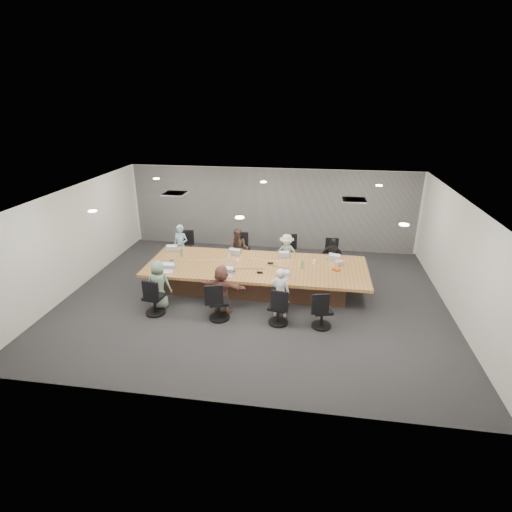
# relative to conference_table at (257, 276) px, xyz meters

# --- Properties ---
(floor) EXTENTS (10.00, 8.00, 0.00)m
(floor) POSITION_rel_conference_table_xyz_m (0.00, -0.50, -0.40)
(floor) COLOR #2C2C30
(floor) RESTS_ON ground
(ceiling) EXTENTS (10.00, 8.00, 0.00)m
(ceiling) POSITION_rel_conference_table_xyz_m (0.00, -0.50, 2.40)
(ceiling) COLOR white
(ceiling) RESTS_ON wall_back
(wall_back) EXTENTS (10.00, 0.00, 2.80)m
(wall_back) POSITION_rel_conference_table_xyz_m (0.00, 3.50, 1.00)
(wall_back) COLOR silver
(wall_back) RESTS_ON ground
(wall_front) EXTENTS (10.00, 0.00, 2.80)m
(wall_front) POSITION_rel_conference_table_xyz_m (0.00, -4.50, 1.00)
(wall_front) COLOR silver
(wall_front) RESTS_ON ground
(wall_left) EXTENTS (0.00, 8.00, 2.80)m
(wall_left) POSITION_rel_conference_table_xyz_m (-5.00, -0.50, 1.00)
(wall_left) COLOR silver
(wall_left) RESTS_ON ground
(wall_right) EXTENTS (0.00, 8.00, 2.80)m
(wall_right) POSITION_rel_conference_table_xyz_m (5.00, -0.50, 1.00)
(wall_right) COLOR silver
(wall_right) RESTS_ON ground
(curtain) EXTENTS (9.80, 0.04, 2.80)m
(curtain) POSITION_rel_conference_table_xyz_m (0.00, 3.42, 1.00)
(curtain) COLOR slate
(curtain) RESTS_ON ground
(conference_table) EXTENTS (6.00, 2.20, 0.74)m
(conference_table) POSITION_rel_conference_table_xyz_m (0.00, 0.00, 0.00)
(conference_table) COLOR #533424
(conference_table) RESTS_ON ground
(chair_0) EXTENTS (0.61, 0.61, 0.79)m
(chair_0) POSITION_rel_conference_table_xyz_m (-2.62, 1.70, -0.01)
(chair_0) COLOR black
(chair_0) RESTS_ON ground
(chair_1) EXTENTS (0.61, 0.61, 0.83)m
(chair_1) POSITION_rel_conference_table_xyz_m (-0.76, 1.70, 0.01)
(chair_1) COLOR black
(chair_1) RESTS_ON ground
(chair_2) EXTENTS (0.69, 0.69, 0.85)m
(chair_2) POSITION_rel_conference_table_xyz_m (0.72, 1.70, 0.02)
(chair_2) COLOR black
(chair_2) RESTS_ON ground
(chair_3) EXTENTS (0.52, 0.52, 0.74)m
(chair_3) POSITION_rel_conference_table_xyz_m (2.08, 1.70, -0.03)
(chair_3) COLOR black
(chair_3) RESTS_ON ground
(chair_4) EXTENTS (0.59, 0.59, 0.77)m
(chair_4) POSITION_rel_conference_table_xyz_m (-2.30, -1.70, -0.02)
(chair_4) COLOR black
(chair_4) RESTS_ON ground
(chair_5) EXTENTS (0.66, 0.66, 0.79)m
(chair_5) POSITION_rel_conference_table_xyz_m (-0.66, -1.70, -0.01)
(chair_5) COLOR black
(chair_5) RESTS_ON ground
(chair_6) EXTENTS (0.59, 0.59, 0.74)m
(chair_6) POSITION_rel_conference_table_xyz_m (0.78, -1.70, -0.03)
(chair_6) COLOR black
(chair_6) RESTS_ON ground
(chair_7) EXTENTS (0.61, 0.61, 0.73)m
(chair_7) POSITION_rel_conference_table_xyz_m (1.80, -1.70, -0.03)
(chair_7) COLOR black
(chair_7) RESTS_ON ground
(person_0) EXTENTS (0.53, 0.40, 1.33)m
(person_0) POSITION_rel_conference_table_xyz_m (-2.62, 1.35, 0.27)
(person_0) COLOR #88AEBF
(person_0) RESTS_ON ground
(laptop_0) EXTENTS (0.36, 0.29, 0.02)m
(laptop_0) POSITION_rel_conference_table_xyz_m (-2.62, 0.80, 0.35)
(laptop_0) COLOR #B2B2B7
(laptop_0) RESTS_ON conference_table
(person_1) EXTENTS (0.66, 0.53, 1.30)m
(person_1) POSITION_rel_conference_table_xyz_m (-0.76, 1.35, 0.25)
(person_1) COLOR #403027
(person_1) RESTS_ON ground
(laptop_1) EXTENTS (0.39, 0.30, 0.02)m
(laptop_1) POSITION_rel_conference_table_xyz_m (-0.76, 0.80, 0.35)
(laptop_1) COLOR #B2B2B7
(laptop_1) RESTS_ON conference_table
(person_2) EXTENTS (0.86, 0.62, 1.21)m
(person_2) POSITION_rel_conference_table_xyz_m (0.72, 1.35, 0.20)
(person_2) COLOR #B0C1AD
(person_2) RESTS_ON ground
(laptop_2) EXTENTS (0.34, 0.26, 0.02)m
(laptop_2) POSITION_rel_conference_table_xyz_m (0.72, 0.80, 0.35)
(laptop_2) COLOR #B2B2B7
(laptop_2) RESTS_ON conference_table
(person_3) EXTENTS (0.68, 0.30, 1.15)m
(person_3) POSITION_rel_conference_table_xyz_m (2.08, 1.35, 0.17)
(person_3) COLOR black
(person_3) RESTS_ON ground
(laptop_3) EXTENTS (0.38, 0.31, 0.02)m
(laptop_3) POSITION_rel_conference_table_xyz_m (2.08, 0.80, 0.35)
(laptop_3) COLOR #B2B2B7
(laptop_3) RESTS_ON conference_table
(person_4) EXTENTS (0.62, 0.41, 1.28)m
(person_4) POSITION_rel_conference_table_xyz_m (-2.30, -1.35, 0.24)
(person_4) COLOR gray
(person_4) RESTS_ON ground
(laptop_4) EXTENTS (0.37, 0.27, 0.02)m
(laptop_4) POSITION_rel_conference_table_xyz_m (-2.30, -0.80, 0.35)
(laptop_4) COLOR #B2B2B7
(laptop_4) RESTS_ON conference_table
(person_5) EXTENTS (1.21, 0.54, 1.26)m
(person_5) POSITION_rel_conference_table_xyz_m (-0.66, -1.35, 0.23)
(person_5) COLOR brown
(person_5) RESTS_ON ground
(laptop_5) EXTENTS (0.35, 0.26, 0.02)m
(laptop_5) POSITION_rel_conference_table_xyz_m (-0.66, -0.80, 0.35)
(laptop_5) COLOR #B2B2B7
(laptop_5) RESTS_ON conference_table
(person_6) EXTENTS (0.50, 0.35, 1.28)m
(person_6) POSITION_rel_conference_table_xyz_m (0.78, -1.35, 0.24)
(person_6) COLOR silver
(person_6) RESTS_ON ground
(laptop_6) EXTENTS (0.33, 0.26, 0.02)m
(laptop_6) POSITION_rel_conference_table_xyz_m (0.78, -0.80, 0.35)
(laptop_6) COLOR #B2B2B7
(laptop_6) RESTS_ON conference_table
(bottle_green_left) EXTENTS (0.07, 0.07, 0.25)m
(bottle_green_left) POSITION_rel_conference_table_xyz_m (-2.23, 0.31, 0.46)
(bottle_green_left) COLOR #4E8A50
(bottle_green_left) RESTS_ON conference_table
(bottle_green_right) EXTENTS (0.08, 0.08, 0.22)m
(bottle_green_right) POSITION_rel_conference_table_xyz_m (1.26, -0.04, 0.45)
(bottle_green_right) COLOR #4E8A50
(bottle_green_right) RESTS_ON conference_table
(bottle_clear) EXTENTS (0.08, 0.08, 0.20)m
(bottle_clear) POSITION_rel_conference_table_xyz_m (-0.82, 0.23, 0.44)
(bottle_clear) COLOR silver
(bottle_clear) RESTS_ON conference_table
(cup_white_far) EXTENTS (0.10, 0.10, 0.10)m
(cup_white_far) POSITION_rel_conference_table_xyz_m (-0.55, 0.10, 0.39)
(cup_white_far) COLOR white
(cup_white_far) RESTS_ON conference_table
(cup_white_near) EXTENTS (0.11, 0.11, 0.11)m
(cup_white_near) POSITION_rel_conference_table_xyz_m (1.56, 0.34, 0.39)
(cup_white_near) COLOR white
(cup_white_near) RESTS_ON conference_table
(mug_brown) EXTENTS (0.11, 0.11, 0.12)m
(mug_brown) POSITION_rel_conference_table_xyz_m (-2.34, -0.25, 0.40)
(mug_brown) COLOR brown
(mug_brown) RESTS_ON conference_table
(mic_left) EXTENTS (0.16, 0.13, 0.03)m
(mic_left) POSITION_rel_conference_table_xyz_m (-0.57, -0.54, 0.35)
(mic_left) COLOR black
(mic_left) RESTS_ON conference_table
(mic_right) EXTENTS (0.15, 0.10, 0.03)m
(mic_right) POSITION_rel_conference_table_xyz_m (0.37, 0.17, 0.35)
(mic_right) COLOR black
(mic_right) RESTS_ON conference_table
(stapler) EXTENTS (0.15, 0.04, 0.06)m
(stapler) POSITION_rel_conference_table_xyz_m (0.17, -0.53, 0.37)
(stapler) COLOR black
(stapler) RESTS_ON conference_table
(canvas_bag) EXTENTS (0.28, 0.26, 0.13)m
(canvas_bag) POSITION_rel_conference_table_xyz_m (2.24, 0.32, 0.40)
(canvas_bag) COLOR tan
(canvas_bag) RESTS_ON conference_table
(snack_packet) EXTENTS (0.21, 0.21, 0.04)m
(snack_packet) POSITION_rel_conference_table_xyz_m (2.15, -0.03, 0.36)
(snack_packet) COLOR #C03F07
(snack_packet) RESTS_ON conference_table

